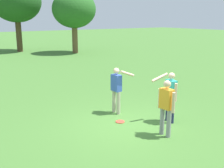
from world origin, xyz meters
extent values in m
plane|color=#447530|center=(0.00, 0.00, 0.00)|extent=(120.00, 120.00, 0.00)
cylinder|color=gray|center=(0.40, -1.39, 0.41)|extent=(0.13, 0.13, 0.82)
cylinder|color=gray|center=(0.39, -1.13, 0.41)|extent=(0.13, 0.13, 0.82)
cube|color=orange|center=(0.40, -1.26, 1.11)|extent=(0.23, 0.39, 0.58)
sphere|color=beige|center=(0.40, -1.26, 1.53)|extent=(0.21, 0.21, 0.21)
cylinder|color=beige|center=(0.40, -1.52, 1.06)|extent=(0.09, 0.09, 0.58)
cylinder|color=beige|center=(0.39, -1.00, 1.06)|extent=(0.09, 0.09, 0.58)
cylinder|color=#B7AD93|center=(0.32, 1.24, 0.41)|extent=(0.13, 0.13, 0.82)
cylinder|color=#B7AD93|center=(0.33, 0.98, 0.41)|extent=(0.13, 0.13, 0.82)
cube|color=#3856B7|center=(0.33, 1.11, 1.11)|extent=(0.23, 0.39, 0.58)
sphere|color=beige|center=(0.33, 1.11, 1.53)|extent=(0.21, 0.21, 0.21)
cylinder|color=beige|center=(0.32, 1.37, 1.06)|extent=(0.09, 0.09, 0.58)
cylinder|color=beige|center=(0.61, 0.86, 1.45)|extent=(0.58, 0.11, 0.28)
cylinder|color=#1E234C|center=(1.27, -0.68, 0.41)|extent=(0.13, 0.13, 0.82)
cylinder|color=#1E234C|center=(1.33, -0.43, 0.41)|extent=(0.13, 0.13, 0.82)
cube|color=#33B2AD|center=(1.30, -0.55, 1.11)|extent=(0.29, 0.42, 0.58)
sphere|color=beige|center=(1.30, -0.55, 1.53)|extent=(0.21, 0.21, 0.21)
cylinder|color=beige|center=(1.25, -0.81, 1.06)|extent=(0.09, 0.09, 0.58)
cylinder|color=beige|center=(1.09, -0.24, 1.45)|extent=(0.58, 0.21, 0.28)
cylinder|color=#E04733|center=(-0.07, 0.32, 0.01)|extent=(0.29, 0.29, 0.03)
cylinder|color=#4C3823|center=(2.73, 21.15, 1.75)|extent=(0.55, 0.55, 3.51)
ellipsoid|color=#21511E|center=(2.73, 21.15, 4.79)|extent=(4.68, 4.68, 3.98)
cylinder|color=brown|center=(6.75, 17.09, 1.46)|extent=(0.52, 0.52, 2.92)
ellipsoid|color=#286023|center=(6.75, 17.09, 4.02)|extent=(4.02, 4.02, 3.41)
camera|label=1|loc=(-5.03, -6.55, 3.35)|focal=44.26mm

